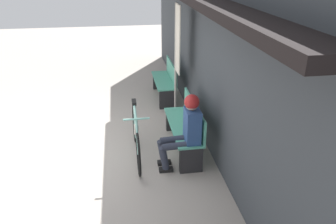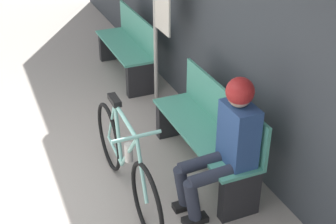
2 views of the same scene
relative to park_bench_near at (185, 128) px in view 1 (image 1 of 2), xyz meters
The scene contains 7 objects.
ground_plane 2.10m from the park_bench_near, 90.48° to the right, with size 24.00×24.00×0.00m, color #ADA399.
storefront_wall 1.34m from the park_bench_near, 92.27° to the left, with size 12.00×0.56×3.20m.
park_bench_near is the anchor object (origin of this frame).
bicycle 0.86m from the park_bench_near, 82.89° to the right, with size 1.72×0.40×0.91m.
person_seated 0.64m from the park_bench_near, 11.84° to the right, with size 0.34×0.65×1.23m.
park_bench_far 2.36m from the park_bench_near, behind, with size 1.36×0.42×0.86m.
banner_pole 1.79m from the park_bench_near, behind, with size 0.45×0.05×2.28m.
Camera 1 is at (4.90, 1.01, 3.03)m, focal length 35.00 mm.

